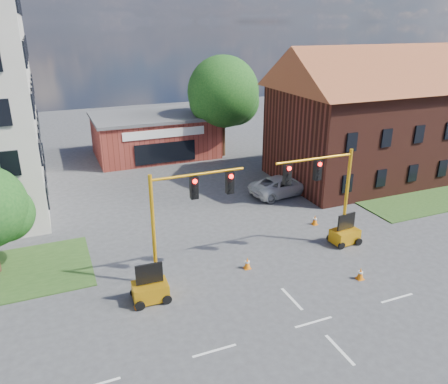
# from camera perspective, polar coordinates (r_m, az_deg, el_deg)

# --- Properties ---
(ground) EXTENTS (120.00, 120.00, 0.00)m
(ground) POSITION_cam_1_polar(r_m,az_deg,el_deg) (21.78, 11.63, -16.31)
(ground) COLOR #3C3C3E
(ground) RESTS_ON ground
(grass_verge_ne) EXTENTS (14.00, 4.00, 0.08)m
(grass_verge_ne) POSITION_cam_1_polar(r_m,az_deg,el_deg) (38.74, 26.72, -0.81)
(grass_verge_ne) COLOR #27481B
(grass_verge_ne) RESTS_ON ground
(lane_markings) EXTENTS (60.00, 36.00, 0.01)m
(lane_markings) POSITION_cam_1_polar(r_m,az_deg,el_deg) (19.98, 16.68, -20.88)
(lane_markings) COLOR white
(lane_markings) RESTS_ON ground
(brick_shop) EXTENTS (12.40, 8.40, 4.30)m
(brick_shop) POSITION_cam_1_polar(r_m,az_deg,el_deg) (46.45, -9.03, 7.40)
(brick_shop) COLOR maroon
(brick_shop) RESTS_ON ground
(townhouse_row) EXTENTS (21.00, 11.00, 11.50)m
(townhouse_row) POSITION_cam_1_polar(r_m,az_deg,el_deg) (41.85, 20.96, 10.03)
(townhouse_row) COLOR #491E15
(townhouse_row) RESTS_ON ground
(tree_large) EXTENTS (7.51, 7.15, 10.20)m
(tree_large) POSITION_cam_1_polar(r_m,az_deg,el_deg) (45.00, 0.29, 12.65)
(tree_large) COLOR #3B2915
(tree_large) RESTS_ON ground
(signal_mast_west) EXTENTS (5.30, 0.60, 6.20)m
(signal_mast_west) POSITION_cam_1_polar(r_m,az_deg,el_deg) (22.78, -5.30, -2.65)
(signal_mast_west) COLOR gray
(signal_mast_west) RESTS_ON ground
(signal_mast_east) EXTENTS (5.30, 0.60, 6.20)m
(signal_mast_east) POSITION_cam_1_polar(r_m,az_deg,el_deg) (26.43, 13.01, 0.34)
(signal_mast_east) COLOR gray
(signal_mast_east) RESTS_ON ground
(trailer_west) EXTENTS (1.81, 1.25, 1.99)m
(trailer_west) POSITION_cam_1_polar(r_m,az_deg,el_deg) (22.72, -9.61, -12.45)
(trailer_west) COLOR #F3A514
(trailer_west) RESTS_ON ground
(trailer_east) EXTENTS (1.80, 1.31, 1.93)m
(trailer_east) POSITION_cam_1_polar(r_m,az_deg,el_deg) (28.76, 15.50, -5.36)
(trailer_east) COLOR #F3A514
(trailer_east) RESTS_ON ground
(cone_a) EXTENTS (0.40, 0.40, 0.70)m
(cone_a) POSITION_cam_1_polar(r_m,az_deg,el_deg) (22.45, -11.19, -13.92)
(cone_a) COLOR orange
(cone_a) RESTS_ON ground
(cone_b) EXTENTS (0.40, 0.40, 0.70)m
(cone_b) POSITION_cam_1_polar(r_m,az_deg,el_deg) (25.18, 3.06, -9.26)
(cone_b) COLOR orange
(cone_b) RESTS_ON ground
(cone_c) EXTENTS (0.40, 0.40, 0.70)m
(cone_c) POSITION_cam_1_polar(r_m,az_deg,el_deg) (25.32, 17.38, -10.14)
(cone_c) COLOR orange
(cone_c) RESTS_ON ground
(cone_d) EXTENTS (0.40, 0.40, 0.70)m
(cone_d) POSITION_cam_1_polar(r_m,az_deg,el_deg) (30.93, 11.78, -3.60)
(cone_d) COLOR orange
(cone_d) RESTS_ON ground
(pickup_white) EXTENTS (5.79, 3.20, 1.53)m
(pickup_white) POSITION_cam_1_polar(r_m,az_deg,el_deg) (35.69, 7.66, 0.85)
(pickup_white) COLOR silver
(pickup_white) RESTS_ON ground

